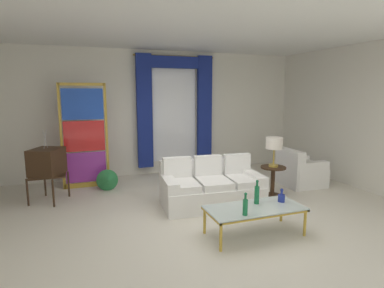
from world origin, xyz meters
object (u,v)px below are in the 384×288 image
Objects in this scene: armchair_white at (299,172)px; bottle_blue_decanter at (257,194)px; couch_white_long at (211,188)px; peacock_figurine at (108,181)px; coffee_table at (255,209)px; vintage_tv at (47,163)px; stained_glass_divider at (85,138)px; bottle_crystal_tall at (245,206)px; table_lamp_brass at (274,144)px; round_side_table at (273,179)px; bottle_amber_squat at (281,197)px.

bottle_blue_decanter is at bearing -141.21° from armchair_white.
couch_white_long is 3.04× the size of peacock_figurine.
bottle_blue_decanter is at bearing 50.16° from coffee_table.
armchair_white is at bearing -8.15° from vintage_tv.
vintage_tv is 0.61× the size of stained_glass_divider.
armchair_white is at bearing 38.79° from bottle_blue_decanter.
coffee_table is at bearing -55.90° from stained_glass_divider.
vintage_tv is 1.22m from peacock_figurine.
armchair_white is 4.66m from stained_glass_divider.
coffee_table is at bearing -41.33° from vintage_tv.
bottle_crystal_tall is 3.96m from stained_glass_divider.
bottle_blue_decanter is 0.42× the size of armchair_white.
couch_white_long is 2.15× the size of armchair_white.
stained_glass_divider is 3.87m from table_lamp_brass.
table_lamp_brass is at bearing 46.41° from bottle_crystal_tall.
bottle_crystal_tall is 0.52× the size of round_side_table.
couch_white_long is 2.89m from stained_glass_divider.
stained_glass_divider is (0.69, 0.70, 0.33)m from vintage_tv.
bottle_amber_squat is (0.76, 0.27, -0.06)m from bottle_crystal_tall.
bottle_crystal_tall is 0.36× the size of armchair_white.
vintage_tv is at bearing 163.89° from round_side_table.
armchair_white is (2.28, 0.42, -0.02)m from couch_white_long.
stained_glass_divider is at bearing 126.26° from bottle_blue_decanter.
table_lamp_brass is at bearing -155.28° from armchair_white.
vintage_tv is at bearing 133.52° from bottle_crystal_tall.
coffee_table is at bearing -131.88° from table_lamp_brass.
coffee_table is 0.50m from bottle_amber_squat.
bottle_crystal_tall is 2.15m from round_side_table.
armchair_white is 0.39× the size of stained_glass_divider.
round_side_table is 1.04× the size of table_lamp_brass.
stained_glass_divider is (-2.18, 3.22, 0.68)m from coffee_table.
bottle_amber_squat is 4.17m from stained_glass_divider.
bottle_blue_decanter is 1.67m from round_side_table.
armchair_white is at bearing -13.75° from peacock_figurine.
bottle_amber_squat is 1.47m from round_side_table.
bottle_crystal_tall is at bearing -133.59° from round_side_table.
couch_white_long is 1.38m from coffee_table.
vintage_tv is (-2.87, 2.52, 0.35)m from coffee_table.
couch_white_long is 9.06× the size of bottle_amber_squat.
bottle_crystal_tall is (-0.18, -1.58, 0.23)m from couch_white_long.
armchair_white reaches higher than bottle_crystal_tall.
peacock_figurine is (-2.27, 2.70, -0.26)m from bottle_amber_squat.
round_side_table reaches higher than coffee_table.
table_lamp_brass is (1.11, 1.23, 0.47)m from bottle_blue_decanter.
bottle_amber_squat is (0.39, -0.05, -0.08)m from bottle_blue_decanter.
round_side_table is at bearing 47.93° from bottle_blue_decanter.
bottle_blue_decanter is 1.72m from table_lamp_brass.
vintage_tv reaches higher than bottle_crystal_tall.
bottle_blue_decanter is 2.70m from armchair_white.
coffee_table is 1.63× the size of armchair_white.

